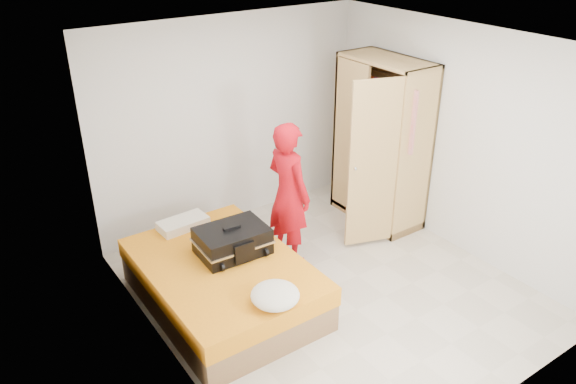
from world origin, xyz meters
TOP-DOWN VIEW (x-y plane):
  - room at (0.00, 0.00)m, footprint 4.00×4.02m
  - bed at (-1.05, 0.42)m, footprint 1.42×2.02m
  - wardrobe at (1.45, 0.87)m, footprint 1.15×1.20m
  - person at (-0.02, 0.74)m, footprint 0.46×0.65m
  - suitcase at (-0.87, 0.52)m, footprint 0.73×0.56m
  - round_cushion at (-0.97, -0.42)m, footprint 0.44×0.44m
  - pillow at (-1.07, 1.27)m, footprint 0.55×0.31m

SIDE VIEW (x-z plane):
  - bed at x=-1.05m, z-range 0.00..0.50m
  - pillow at x=-1.07m, z-range 0.50..0.60m
  - round_cushion at x=-0.97m, z-range 0.50..0.67m
  - suitcase at x=-0.87m, z-range 0.48..0.79m
  - person at x=-0.02m, z-range 0.00..1.67m
  - wardrobe at x=1.45m, z-range -0.05..2.05m
  - room at x=0.00m, z-range 0.00..2.60m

